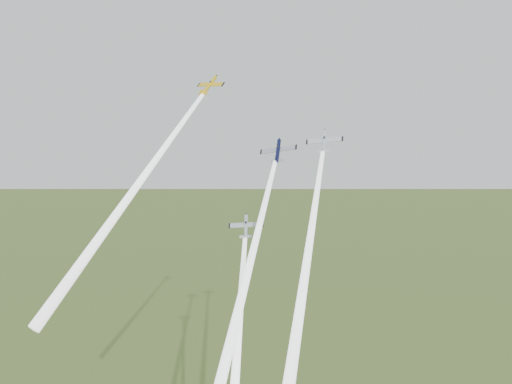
% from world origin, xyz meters
% --- Properties ---
extents(plane_yellow, '(9.35, 8.29, 6.41)m').
position_xyz_m(plane_yellow, '(-15.23, 2.43, 115.20)').
color(plane_yellow, yellow).
extents(smoke_trail_yellow, '(14.64, 46.00, 44.95)m').
position_xyz_m(smoke_trail_yellow, '(-21.79, -21.70, 91.39)').
color(smoke_trail_yellow, white).
extents(plane_navy, '(9.76, 7.73, 7.81)m').
position_xyz_m(plane_navy, '(3.04, -0.88, 100.62)').
color(plane_navy, black).
extents(smoke_trail_navy, '(8.30, 51.42, 49.21)m').
position_xyz_m(smoke_trail_navy, '(6.17, -27.94, 74.68)').
color(smoke_trail_navy, white).
extents(plane_silver_right, '(9.78, 8.06, 7.46)m').
position_xyz_m(plane_silver_right, '(11.49, 5.78, 102.50)').
color(plane_silver_right, silver).
extents(smoke_trail_silver_right, '(9.76, 46.63, 44.78)m').
position_xyz_m(smoke_trail_silver_right, '(15.42, -18.82, 78.77)').
color(smoke_trail_silver_right, white).
extents(plane_silver_low, '(9.27, 8.18, 6.35)m').
position_xyz_m(plane_silver_low, '(-1.11, -8.85, 84.91)').
color(plane_silver_low, '#ACB3BA').
extents(smoke_trail_silver_low, '(17.28, 44.33, 44.05)m').
position_xyz_m(smoke_trail_silver_low, '(6.89, -32.04, 61.54)').
color(smoke_trail_silver_low, white).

